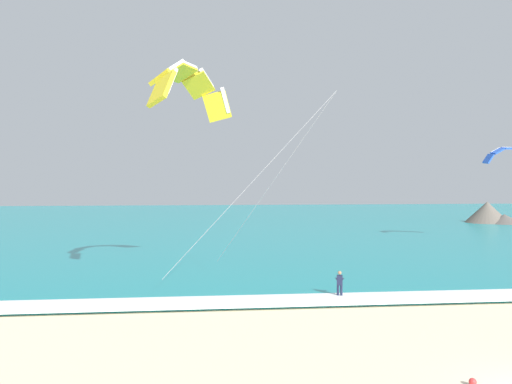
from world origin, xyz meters
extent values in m
cube|color=teal|center=(0.00, 72.71, 0.10)|extent=(200.00, 120.00, 0.20)
cube|color=white|center=(0.00, 13.71, 0.22)|extent=(200.00, 3.03, 0.04)
ellipsoid|color=#E04C38|center=(-3.07, 14.56, 0.03)|extent=(0.79, 1.47, 0.05)
cube|color=black|center=(-3.07, 14.80, 0.07)|extent=(0.17, 0.10, 0.04)
cube|color=black|center=(-3.07, 14.32, 0.07)|extent=(0.17, 0.10, 0.04)
cylinder|color=#191E38|center=(-3.17, 14.58, 0.42)|extent=(0.14, 0.14, 0.84)
cylinder|color=#191E38|center=(-2.98, 14.53, 0.42)|extent=(0.14, 0.14, 0.84)
cube|color=#191E38|center=(-3.07, 14.56, 1.14)|extent=(0.38, 0.28, 0.60)
sphere|color=#9E704C|center=(-3.07, 14.56, 1.58)|extent=(0.22, 0.22, 0.22)
cylinder|color=#191E38|center=(-3.20, 14.76, 1.19)|extent=(0.22, 0.51, 0.22)
cylinder|color=#191E38|center=(-2.86, 14.67, 1.19)|extent=(0.22, 0.51, 0.22)
cylinder|color=black|center=(-2.97, 14.92, 1.19)|extent=(0.54, 0.18, 0.04)
cube|color=#3F3F42|center=(-3.04, 14.67, 0.92)|extent=(0.14, 0.11, 0.10)
cube|color=yellow|center=(-10.03, 22.40, 12.39)|extent=(2.18, 1.41, 2.26)
cube|color=white|center=(-9.46, 22.11, 12.80)|extent=(0.78, 1.18, 1.77)
cube|color=yellow|center=(-11.37, 21.21, 13.69)|extent=(2.39, 2.15, 1.84)
cube|color=white|center=(-10.80, 20.92, 14.11)|extent=(1.07, 1.71, 1.16)
cube|color=yellow|center=(-12.57, 19.40, 14.16)|extent=(2.38, 2.57, 1.00)
cube|color=white|center=(-12.00, 19.11, 14.58)|extent=(1.18, 1.89, 0.29)
cube|color=yellow|center=(-13.33, 17.37, 13.69)|extent=(2.17, 2.67, 1.84)
cube|color=white|center=(-12.76, 17.08, 14.11)|extent=(1.09, 1.74, 1.16)
cube|color=yellow|center=(-13.51, 15.59, 12.39)|extent=(1.79, 2.41, 2.26)
cube|color=white|center=(-12.94, 15.30, 12.80)|extent=(0.82, 1.28, 1.77)
cylinder|color=#B2B2B7|center=(-6.60, 18.66, 6.79)|extent=(6.88, 7.50, 11.20)
cylinder|color=#B2B2B7|center=(-8.34, 15.26, 6.79)|extent=(10.35, 0.69, 11.20)
cube|color=blue|center=(19.83, 38.13, 9.43)|extent=(0.95, 0.99, 1.15)
cube|color=white|center=(19.83, 38.55, 9.55)|extent=(0.76, 0.18, 1.00)
cube|color=blue|center=(20.79, 38.00, 10.26)|extent=(1.20, 0.99, 0.82)
cube|color=white|center=(20.79, 38.42, 10.38)|extent=(1.06, 0.18, 0.64)
cube|color=blue|center=(22.03, 37.96, 10.56)|extent=(1.19, 0.99, 0.31)
cube|color=white|center=(22.02, 38.38, 10.68)|extent=(1.13, 0.18, 0.13)
cone|color=#665B51|center=(35.49, 65.31, 1.82)|extent=(7.40, 7.40, 3.64)
cone|color=#56514C|center=(37.23, 63.25, 0.84)|extent=(6.43, 6.43, 1.68)
sphere|color=red|center=(-2.00, 1.38, 0.13)|extent=(0.26, 0.26, 0.26)
camera|label=1|loc=(-11.23, -15.38, 7.00)|focal=36.55mm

